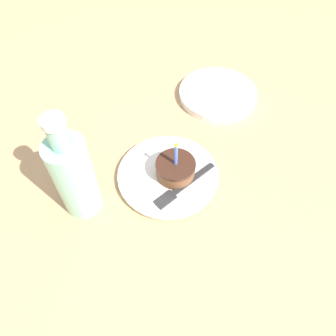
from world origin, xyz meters
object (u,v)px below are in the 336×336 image
Objects in this scene: cake_slice at (176,169)px; side_plate at (218,94)px; bottle at (74,175)px; plate at (168,175)px; fork at (182,188)px.

cake_slice reaches higher than side_plate.
plate is at bearing 159.40° from bottle.
plate is 0.05m from fork.
bottle is at bearing 6.17° from side_plate.
fork is at bearing 30.14° from side_plate.
bottle reaches higher than side_plate.
plate is 2.08× the size of cake_slice.
cake_slice is at bearing -111.99° from fork.
bottle is at bearing -33.73° from fork.
plate is 0.03m from cake_slice.
plate is at bearing -48.34° from cake_slice.
fork is (0.00, 0.05, 0.01)m from plate.
plate is at bearing 22.48° from side_plate.
cake_slice is at bearing 131.66° from plate.
side_plate is at bearing -149.86° from fork.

